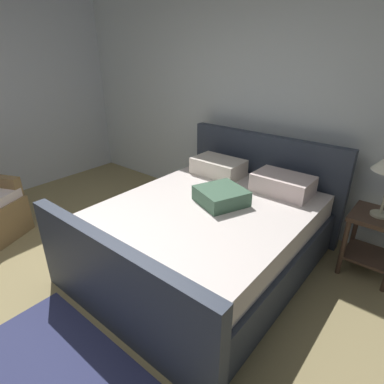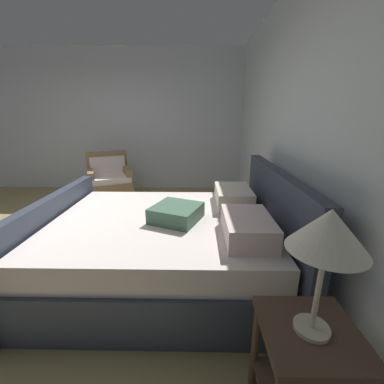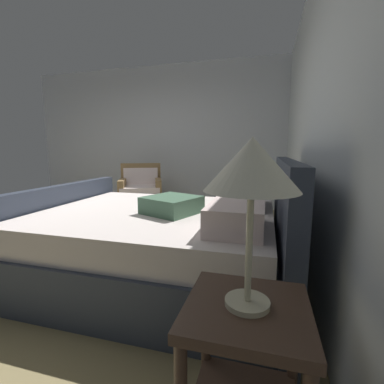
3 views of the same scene
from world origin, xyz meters
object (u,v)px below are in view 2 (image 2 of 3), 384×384
at_px(bed, 166,244).
at_px(armchair, 110,184).
at_px(table_lamp_right, 328,234).
at_px(nightstand_right, 305,362).

bearing_deg(bed, armchair, -149.64).
bearing_deg(table_lamp_right, bed, -146.52).
bearing_deg(table_lamp_right, nightstand_right, -126.87).
height_order(nightstand_right, table_lamp_right, table_lamp_right).
distance_m(nightstand_right, armchair, 4.03).
height_order(table_lamp_right, armchair, table_lamp_right).
bearing_deg(bed, nightstand_right, 33.48).
bearing_deg(nightstand_right, table_lamp_right, 53.13).
distance_m(bed, nightstand_right, 1.49).
xyz_separation_m(table_lamp_right, armchair, (-3.43, -2.11, -0.74)).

